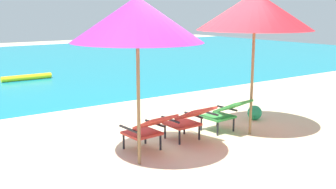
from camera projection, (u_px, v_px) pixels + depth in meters
The scene contains 9 objects.
ground_plane at pixel (84, 99), 10.50m from camera, with size 40.00×40.00×0.00m, color beige.
ocean_band at pixel (5, 65), 16.98m from camera, with size 40.00×18.00×0.01m, color teal.
swim_buoy at pixel (27, 77), 13.23m from camera, with size 0.18×0.18×1.60m, color yellow.
lounge_chair_left at pixel (148, 128), 6.47m from camera, with size 0.60×0.91×0.68m.
lounge_chair_center at pixel (188, 119), 7.00m from camera, with size 0.56×0.89×0.68m.
lounge_chair_right at pixel (225, 112), 7.50m from camera, with size 0.61×0.92×0.68m.
beach_umbrella_left at pixel (137, 20), 5.62m from camera, with size 1.96×1.95×2.44m.
beach_umbrella_right at pixel (255, 11), 7.05m from camera, with size 2.84×2.84×2.56m.
beach_ball at pixel (255, 113), 8.47m from camera, with size 0.30×0.30×0.30m, color #1E9E60.
Camera 1 is at (-4.14, -5.63, 2.25)m, focal length 43.48 mm.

